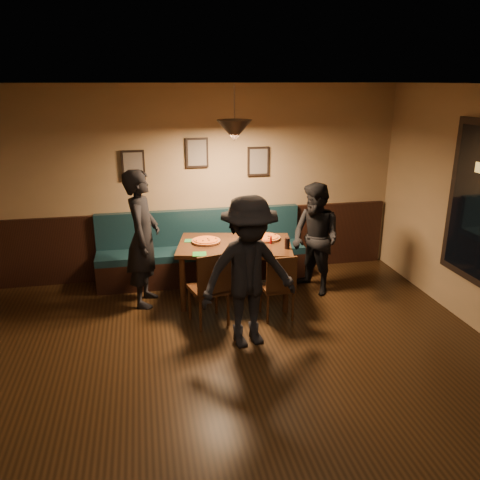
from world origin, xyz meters
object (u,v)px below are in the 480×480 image
(chair_near_right, at_px, (277,285))
(diner_left, at_px, (143,239))
(soda_glass, at_px, (287,243))
(diner_right, at_px, (315,239))
(tabasco_bottle, at_px, (271,239))
(diner_front, at_px, (249,273))
(booth_bench, at_px, (202,248))
(chair_near_left, at_px, (208,287))
(dining_table, at_px, (235,271))

(chair_near_right, distance_m, diner_left, 1.81)
(chair_near_right, bearing_deg, soda_glass, 52.66)
(chair_near_right, bearing_deg, diner_right, 39.69)
(soda_glass, height_order, tabasco_bottle, soda_glass)
(tabasco_bottle, bearing_deg, diner_front, -116.18)
(diner_right, height_order, diner_front, diner_front)
(chair_near_right, xyz_separation_m, tabasco_bottle, (0.06, 0.52, 0.42))
(soda_glass, bearing_deg, booth_bench, 132.76)
(soda_glass, bearing_deg, chair_near_right, -125.07)
(chair_near_left, xyz_separation_m, chair_near_right, (0.85, -0.01, -0.05))
(dining_table, height_order, tabasco_bottle, tabasco_bottle)
(booth_bench, distance_m, diner_right, 1.66)
(diner_front, distance_m, tabasco_bottle, 1.22)
(booth_bench, height_order, tabasco_bottle, booth_bench)
(booth_bench, relative_size, chair_near_right, 3.54)
(diner_right, xyz_separation_m, soda_glass, (-0.51, -0.34, 0.09))
(dining_table, xyz_separation_m, chair_near_right, (0.41, -0.62, 0.03))
(chair_near_right, xyz_separation_m, diner_right, (0.72, 0.64, 0.35))
(diner_front, bearing_deg, dining_table, 75.36)
(booth_bench, xyz_separation_m, tabasco_bottle, (0.82, -0.82, 0.35))
(diner_left, bearing_deg, chair_near_right, -103.09)
(chair_near_right, height_order, tabasco_bottle, tabasco_bottle)
(dining_table, bearing_deg, chair_near_right, -44.70)
(dining_table, xyz_separation_m, diner_front, (-0.07, -1.19, 0.46))
(dining_table, relative_size, diner_right, 0.95)
(dining_table, xyz_separation_m, diner_right, (1.12, 0.02, 0.38))
(soda_glass, bearing_deg, diner_left, 166.44)
(booth_bench, bearing_deg, chair_near_right, -60.52)
(chair_near_left, height_order, soda_glass, chair_near_left)
(dining_table, distance_m, tabasco_bottle, 0.66)
(diner_right, xyz_separation_m, tabasco_bottle, (-0.66, -0.12, 0.08))
(chair_near_left, height_order, tabasco_bottle, chair_near_left)
(dining_table, relative_size, chair_near_left, 1.56)
(diner_right, relative_size, tabasco_bottle, 12.76)
(dining_table, height_order, chair_near_left, chair_near_left)
(chair_near_right, xyz_separation_m, diner_front, (-0.48, -0.57, 0.43))
(chair_near_right, height_order, soda_glass, soda_glass)
(soda_glass, bearing_deg, diner_front, -128.61)
(tabasco_bottle, bearing_deg, chair_near_left, -150.33)
(dining_table, height_order, diner_front, diner_front)
(diner_front, bearing_deg, booth_bench, 87.20)
(chair_near_left, bearing_deg, diner_front, -72.04)
(diner_left, bearing_deg, dining_table, -83.57)
(dining_table, relative_size, soda_glass, 10.35)
(chair_near_right, distance_m, diner_front, 0.86)
(booth_bench, relative_size, dining_table, 2.04)
(chair_near_left, xyz_separation_m, soda_glass, (1.06, 0.29, 0.39))
(chair_near_right, xyz_separation_m, diner_left, (-1.59, 0.73, 0.47))
(diner_left, relative_size, diner_right, 1.16)
(booth_bench, height_order, soda_glass, booth_bench)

